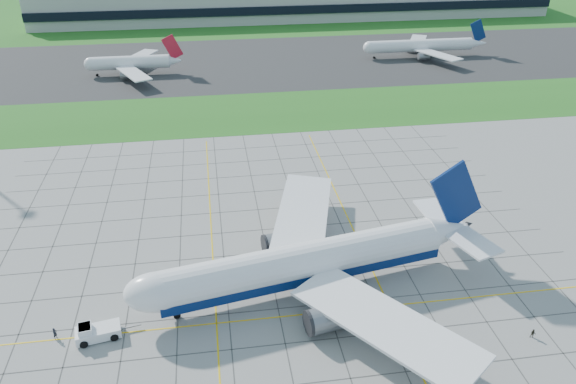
% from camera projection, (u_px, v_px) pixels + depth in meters
% --- Properties ---
extents(ground, '(1400.00, 1400.00, 0.00)m').
position_uv_depth(ground, '(278.00, 309.00, 90.76)').
color(ground, gray).
rests_on(ground, ground).
extents(grass_median, '(700.00, 35.00, 0.04)m').
position_uv_depth(grass_median, '(238.00, 113.00, 168.84)').
color(grass_median, '#225F1B').
rests_on(grass_median, ground).
extents(asphalt_taxiway, '(700.00, 75.00, 0.04)m').
position_uv_depth(asphalt_taxiway, '(228.00, 63.00, 216.55)').
color(asphalt_taxiway, '#383838').
rests_on(asphalt_taxiway, ground).
extents(grass_far, '(700.00, 145.00, 0.04)m').
position_uv_depth(grass_far, '(217.00, 9.00, 312.00)').
color(grass_far, '#225F1B').
rests_on(grass_far, ground).
extents(apron_markings, '(120.00, 130.00, 0.03)m').
position_uv_depth(apron_markings, '(272.00, 268.00, 100.43)').
color(apron_markings, '#474744').
rests_on(apron_markings, ground).
extents(terminal, '(260.00, 43.00, 15.80)m').
position_uv_depth(terminal, '(295.00, 0.00, 291.64)').
color(terminal, '#B7B7B2').
rests_on(terminal, ground).
extents(airliner, '(62.34, 62.59, 19.79)m').
position_uv_depth(airliner, '(306.00, 263.00, 92.61)').
color(airliner, white).
rests_on(airliner, ground).
extents(pushback_tug, '(9.74, 4.37, 2.67)m').
position_uv_depth(pushback_tug, '(96.00, 332.00, 84.35)').
color(pushback_tug, white).
rests_on(pushback_tug, ground).
extents(crew_near, '(0.73, 0.84, 1.94)m').
position_uv_depth(crew_near, '(55.00, 333.00, 84.37)').
color(crew_near, black).
rests_on(crew_near, ground).
extents(crew_far, '(0.95, 0.89, 1.56)m').
position_uv_depth(crew_far, '(533.00, 334.00, 84.56)').
color(crew_far, '#2A261C').
rests_on(crew_far, ground).
extents(distant_jet_1, '(32.71, 42.66, 14.08)m').
position_uv_depth(distant_jet_1, '(132.00, 62.00, 201.02)').
color(distant_jet_1, white).
rests_on(distant_jet_1, ground).
extents(distant_jet_2, '(48.04, 42.66, 14.08)m').
position_uv_depth(distant_jet_2, '(422.00, 46.00, 222.38)').
color(distant_jet_2, white).
rests_on(distant_jet_2, ground).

